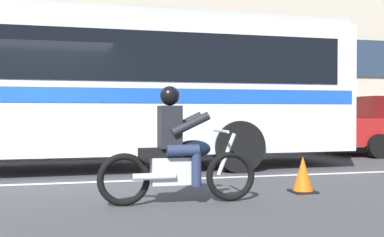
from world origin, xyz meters
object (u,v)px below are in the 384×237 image
object	(u,v)px
motorcycle_with_rider	(178,155)
traffic_cone	(303,175)
transit_bus	(74,80)
fire_hydrant	(66,137)

from	to	relation	value
motorcycle_with_rider	traffic_cone	xyz separation A→B (m)	(2.02, 0.38, -0.40)
motorcycle_with_rider	transit_bus	bearing A→B (deg)	109.46
traffic_cone	fire_hydrant	bearing A→B (deg)	118.91
motorcycle_with_rider	fire_hydrant	bearing A→B (deg)	103.35
transit_bus	traffic_cone	bearing A→B (deg)	-46.22
transit_bus	traffic_cone	xyz separation A→B (m)	(3.41, -3.56, -1.63)
motorcycle_with_rider	traffic_cone	size ratio (longest dim) A/B	3.89
fire_hydrant	traffic_cone	distance (m)	7.65
fire_hydrant	traffic_cone	size ratio (longest dim) A/B	1.36
transit_bus	motorcycle_with_rider	distance (m)	4.35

